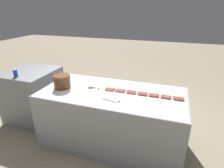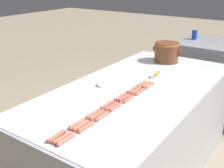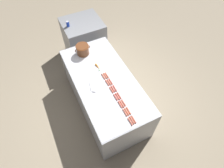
% 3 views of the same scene
% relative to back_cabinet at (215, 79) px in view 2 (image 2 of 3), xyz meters
% --- Properties ---
extents(griddle_counter, '(1.03, 2.12, 0.88)m').
position_rel_back_cabinet_xyz_m(griddle_counter, '(-0.21, -1.67, -0.04)').
color(griddle_counter, '#9EA0A5').
rests_on(griddle_counter, ground_plane).
extents(back_cabinet, '(0.90, 0.84, 0.96)m').
position_rel_back_cabinet_xyz_m(back_cabinet, '(0.00, 0.00, 0.00)').
color(back_cabinet, gray).
rests_on(back_cabinet, ground_plane).
extents(hot_dog_0, '(0.03, 0.14, 0.02)m').
position_rel_back_cabinet_xyz_m(hot_dog_0, '(-0.19, -2.60, 0.41)').
color(hot_dog_0, '#C05B48').
rests_on(hot_dog_0, griddle_counter).
extents(hot_dog_1, '(0.03, 0.14, 0.02)m').
position_rel_back_cabinet_xyz_m(hot_dog_1, '(-0.19, -2.43, 0.41)').
color(hot_dog_1, '#C46451').
rests_on(hot_dog_1, griddle_counter).
extents(hot_dog_2, '(0.02, 0.14, 0.02)m').
position_rel_back_cabinet_xyz_m(hot_dog_2, '(-0.19, -2.27, 0.41)').
color(hot_dog_2, '#C35A49').
rests_on(hot_dog_2, griddle_counter).
extents(hot_dog_3, '(0.03, 0.14, 0.02)m').
position_rel_back_cabinet_xyz_m(hot_dog_3, '(-0.20, -2.11, 0.41)').
color(hot_dog_3, '#C25B50').
rests_on(hot_dog_3, griddle_counter).
extents(hot_dog_4, '(0.03, 0.14, 0.02)m').
position_rel_back_cabinet_xyz_m(hot_dog_4, '(-0.19, -1.95, 0.41)').
color(hot_dog_4, '#C85D4B').
rests_on(hot_dog_4, griddle_counter).
extents(hot_dog_5, '(0.03, 0.14, 0.02)m').
position_rel_back_cabinet_xyz_m(hot_dog_5, '(-0.19, -1.78, 0.41)').
color(hot_dog_5, '#C4614D').
rests_on(hot_dog_5, griddle_counter).
extents(hot_dog_6, '(0.02, 0.14, 0.02)m').
position_rel_back_cabinet_xyz_m(hot_dog_6, '(-0.19, -1.62, 0.41)').
color(hot_dog_6, '#BF6550').
rests_on(hot_dog_6, griddle_counter).
extents(hot_dog_7, '(0.03, 0.14, 0.02)m').
position_rel_back_cabinet_xyz_m(hot_dog_7, '(-0.16, -2.59, 0.41)').
color(hot_dog_7, '#CD674C').
rests_on(hot_dog_7, griddle_counter).
extents(hot_dog_8, '(0.02, 0.14, 0.02)m').
position_rel_back_cabinet_xyz_m(hot_dog_8, '(-0.16, -2.43, 0.41)').
color(hot_dog_8, '#CD6849').
rests_on(hot_dog_8, griddle_counter).
extents(hot_dog_9, '(0.03, 0.14, 0.02)m').
position_rel_back_cabinet_xyz_m(hot_dog_9, '(-0.16, -2.27, 0.41)').
color(hot_dog_9, '#C6634D').
rests_on(hot_dog_9, griddle_counter).
extents(hot_dog_10, '(0.03, 0.14, 0.02)m').
position_rel_back_cabinet_xyz_m(hot_dog_10, '(-0.16, -2.11, 0.41)').
color(hot_dog_10, '#C7594A').
rests_on(hot_dog_10, griddle_counter).
extents(hot_dog_11, '(0.03, 0.14, 0.02)m').
position_rel_back_cabinet_xyz_m(hot_dog_11, '(-0.16, -1.94, 0.41)').
color(hot_dog_11, '#C15A4B').
rests_on(hot_dog_11, griddle_counter).
extents(hot_dog_12, '(0.03, 0.14, 0.02)m').
position_rel_back_cabinet_xyz_m(hot_dog_12, '(-0.16, -1.78, 0.41)').
color(hot_dog_12, '#BF6650').
rests_on(hot_dog_12, griddle_counter).
extents(hot_dog_13, '(0.03, 0.14, 0.02)m').
position_rel_back_cabinet_xyz_m(hot_dog_13, '(-0.16, -1.62, 0.41)').
color(hot_dog_13, '#C5644C').
rests_on(hot_dog_13, griddle_counter).
extents(hot_dog_14, '(0.03, 0.14, 0.02)m').
position_rel_back_cabinet_xyz_m(hot_dog_14, '(-0.13, -2.59, 0.41)').
color(hot_dog_14, '#C66651').
rests_on(hot_dog_14, griddle_counter).
extents(hot_dog_15, '(0.03, 0.14, 0.02)m').
position_rel_back_cabinet_xyz_m(hot_dog_15, '(-0.12, -2.43, 0.41)').
color(hot_dog_15, '#C76148').
rests_on(hot_dog_15, griddle_counter).
extents(hot_dog_16, '(0.03, 0.14, 0.02)m').
position_rel_back_cabinet_xyz_m(hot_dog_16, '(-0.12, -2.27, 0.41)').
color(hot_dog_16, '#C5634F').
rests_on(hot_dog_16, griddle_counter).
extents(hot_dog_17, '(0.03, 0.14, 0.02)m').
position_rel_back_cabinet_xyz_m(hot_dog_17, '(-0.13, -2.11, 0.41)').
color(hot_dog_17, '#BF5C4E').
rests_on(hot_dog_17, griddle_counter).
extents(hot_dog_18, '(0.03, 0.14, 0.02)m').
position_rel_back_cabinet_xyz_m(hot_dog_18, '(-0.12, -1.94, 0.41)').
color(hot_dog_18, '#CC5A4D').
rests_on(hot_dog_18, griddle_counter).
extents(hot_dog_19, '(0.03, 0.14, 0.02)m').
position_rel_back_cabinet_xyz_m(hot_dog_19, '(-0.12, -1.78, 0.41)').
color(hot_dog_19, '#C15B4C').
rests_on(hot_dog_19, griddle_counter).
extents(hot_dog_20, '(0.03, 0.14, 0.02)m').
position_rel_back_cabinet_xyz_m(hot_dog_20, '(-0.12, -1.62, 0.41)').
color(hot_dog_20, '#C5664D').
rests_on(hot_dog_20, griddle_counter).
extents(bean_pot, '(0.32, 0.26, 0.20)m').
position_rel_back_cabinet_xyz_m(bean_pot, '(-0.31, -0.89, 0.51)').
color(bean_pot, brown).
rests_on(bean_pot, griddle_counter).
extents(serving_spoon, '(0.09, 0.27, 0.02)m').
position_rel_back_cabinet_xyz_m(serving_spoon, '(-0.47, -1.80, 0.41)').
color(serving_spoon, '#B7B7BC').
rests_on(serving_spoon, griddle_counter).
extents(carrot, '(0.06, 0.18, 0.03)m').
position_rel_back_cabinet_xyz_m(carrot, '(-0.19, -1.37, 0.42)').
color(carrot, orange).
rests_on(carrot, griddle_counter).
extents(soda_can, '(0.07, 0.07, 0.12)m').
position_rel_back_cabinet_xyz_m(soda_can, '(-0.32, -0.02, 0.54)').
color(soda_can, '#1938B2').
rests_on(soda_can, back_cabinet).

